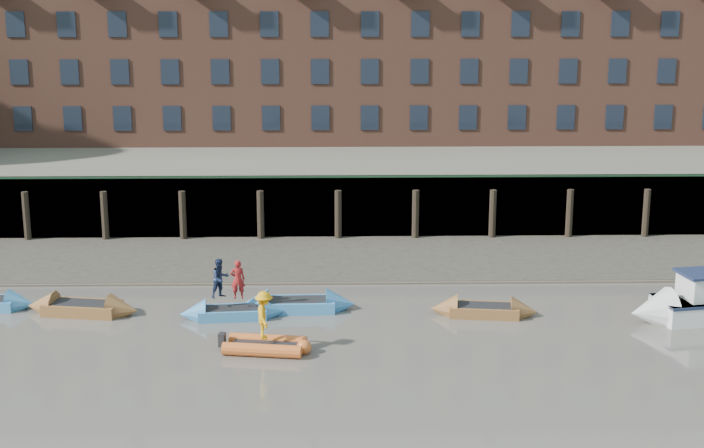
{
  "coord_description": "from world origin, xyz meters",
  "views": [
    {
      "loc": [
        1.72,
        -27.43,
        12.8
      ],
      "look_at": [
        2.52,
        12.0,
        3.2
      ],
      "focal_mm": 50.0,
      "sensor_mm": 36.0,
      "label": 1
    }
  ],
  "objects_px": {
    "rowboat_4": "(297,305)",
    "rib_tender": "(269,345)",
    "rowboat_6": "(484,310)",
    "person_rower_b": "(220,278)",
    "rowboat_3": "(232,313)",
    "person_rib_crew": "(264,315)",
    "rowboat_2": "(82,308)",
    "motor_launch": "(693,305)",
    "person_rower_a": "(238,279)"
  },
  "relations": [
    {
      "from": "rowboat_4",
      "to": "rib_tender",
      "type": "relative_size",
      "value": 1.47
    },
    {
      "from": "rowboat_6",
      "to": "person_rower_b",
      "type": "distance_m",
      "value": 10.56
    },
    {
      "from": "rowboat_3",
      "to": "person_rib_crew",
      "type": "relative_size",
      "value": 2.42
    },
    {
      "from": "rowboat_2",
      "to": "rib_tender",
      "type": "relative_size",
      "value": 1.5
    },
    {
      "from": "person_rib_crew",
      "to": "motor_launch",
      "type": "bearing_deg",
      "value": -86.02
    },
    {
      "from": "rib_tender",
      "to": "motor_launch",
      "type": "xyz_separation_m",
      "value": [
        16.47,
        3.14,
        0.39
      ]
    },
    {
      "from": "rowboat_4",
      "to": "person_rib_crew",
      "type": "height_order",
      "value": "person_rib_crew"
    },
    {
      "from": "rowboat_3",
      "to": "rowboat_4",
      "type": "distance_m",
      "value": 2.68
    },
    {
      "from": "rowboat_2",
      "to": "motor_launch",
      "type": "xyz_separation_m",
      "value": [
        24.21,
        -1.22,
        0.39
      ]
    },
    {
      "from": "rowboat_3",
      "to": "person_rower_a",
      "type": "relative_size",
      "value": 2.7
    },
    {
      "from": "rowboat_6",
      "to": "person_rib_crew",
      "type": "xyz_separation_m",
      "value": [
        -8.49,
        -3.81,
        1.16
      ]
    },
    {
      "from": "rowboat_4",
      "to": "rib_tender",
      "type": "height_order",
      "value": "rowboat_4"
    },
    {
      "from": "rowboat_4",
      "to": "motor_launch",
      "type": "distance_m",
      "value": 15.67
    },
    {
      "from": "person_rower_b",
      "to": "rowboat_4",
      "type": "bearing_deg",
      "value": -24.8
    },
    {
      "from": "person_rower_a",
      "to": "rib_tender",
      "type": "bearing_deg",
      "value": 103.63
    },
    {
      "from": "person_rower_a",
      "to": "person_rib_crew",
      "type": "height_order",
      "value": "person_rower_a"
    },
    {
      "from": "rowboat_2",
      "to": "rowboat_6",
      "type": "relative_size",
      "value": 1.09
    },
    {
      "from": "rowboat_2",
      "to": "rib_tender",
      "type": "height_order",
      "value": "rowboat_2"
    },
    {
      "from": "rowboat_2",
      "to": "rib_tender",
      "type": "xyz_separation_m",
      "value": [
        7.74,
        -4.35,
        -0.0
      ]
    },
    {
      "from": "person_rib_crew",
      "to": "rowboat_3",
      "type": "bearing_deg",
      "value": 15.63
    },
    {
      "from": "rowboat_3",
      "to": "person_rower_b",
      "type": "bearing_deg",
      "value": 160.19
    },
    {
      "from": "person_rib_crew",
      "to": "rowboat_6",
      "type": "bearing_deg",
      "value": -72.5
    },
    {
      "from": "rowboat_2",
      "to": "person_rower_a",
      "type": "distance_m",
      "value": 6.5
    },
    {
      "from": "person_rower_a",
      "to": "rowboat_4",
      "type": "bearing_deg",
      "value": -166.2
    },
    {
      "from": "motor_launch",
      "to": "person_rib_crew",
      "type": "xyz_separation_m",
      "value": [
        -16.61,
        -3.12,
        0.75
      ]
    },
    {
      "from": "rowboat_3",
      "to": "rowboat_6",
      "type": "xyz_separation_m",
      "value": [
        10.02,
        0.09,
        0.01
      ]
    },
    {
      "from": "rowboat_6",
      "to": "rib_tender",
      "type": "bearing_deg",
      "value": -148.05
    },
    {
      "from": "rowboat_2",
      "to": "person_rib_crew",
      "type": "relative_size",
      "value": 2.73
    },
    {
      "from": "rowboat_2",
      "to": "motor_launch",
      "type": "height_order",
      "value": "motor_launch"
    },
    {
      "from": "rowboat_4",
      "to": "person_rower_a",
      "type": "relative_size",
      "value": 3.01
    },
    {
      "from": "rowboat_4",
      "to": "person_rower_a",
      "type": "distance_m",
      "value": 2.8
    },
    {
      "from": "rowboat_3",
      "to": "rib_tender",
      "type": "distance_m",
      "value": 4.09
    },
    {
      "from": "rib_tender",
      "to": "person_rower_b",
      "type": "relative_size",
      "value": 2.02
    },
    {
      "from": "rowboat_2",
      "to": "person_rower_b",
      "type": "distance_m",
      "value": 5.8
    },
    {
      "from": "rib_tender",
      "to": "rowboat_6",
      "type": "bearing_deg",
      "value": 33.61
    },
    {
      "from": "rowboat_4",
      "to": "person_rib_crew",
      "type": "bearing_deg",
      "value": -103.93
    },
    {
      "from": "person_rower_a",
      "to": "person_rower_b",
      "type": "bearing_deg",
      "value": -18.81
    },
    {
      "from": "person_rower_b",
      "to": "rowboat_3",
      "type": "bearing_deg",
      "value": -53.45
    },
    {
      "from": "person_rib_crew",
      "to": "rib_tender",
      "type": "bearing_deg",
      "value": -103.29
    },
    {
      "from": "person_rib_crew",
      "to": "rowboat_2",
      "type": "bearing_deg",
      "value": 53.63
    },
    {
      "from": "rowboat_4",
      "to": "person_rower_b",
      "type": "xyz_separation_m",
      "value": [
        -2.99,
        -0.73,
        1.36
      ]
    },
    {
      "from": "motor_launch",
      "to": "person_rower_a",
      "type": "distance_m",
      "value": 17.92
    },
    {
      "from": "rowboat_2",
      "to": "rib_tender",
      "type": "bearing_deg",
      "value": -20.08
    },
    {
      "from": "rowboat_6",
      "to": "person_rower_b",
      "type": "relative_size",
      "value": 2.76
    },
    {
      "from": "rowboat_4",
      "to": "person_rower_b",
      "type": "bearing_deg",
      "value": -167.68
    },
    {
      "from": "rowboat_3",
      "to": "rowboat_4",
      "type": "xyz_separation_m",
      "value": [
        2.54,
        0.85,
        0.03
      ]
    },
    {
      "from": "rowboat_6",
      "to": "rib_tender",
      "type": "distance_m",
      "value": 9.19
    },
    {
      "from": "person_rower_a",
      "to": "rowboat_3",
      "type": "bearing_deg",
      "value": -12.72
    },
    {
      "from": "rowboat_2",
      "to": "rowboat_3",
      "type": "relative_size",
      "value": 1.13
    },
    {
      "from": "rowboat_3",
      "to": "person_rib_crew",
      "type": "xyz_separation_m",
      "value": [
        1.53,
        -3.72,
        1.17
      ]
    }
  ]
}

